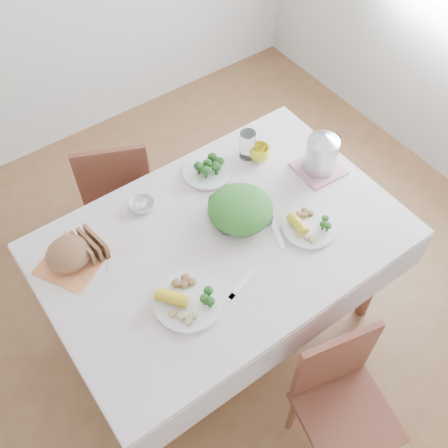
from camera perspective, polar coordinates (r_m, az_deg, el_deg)
floor at (r=2.86m, az=-0.09°, el=-10.48°), size 3.60×3.60×0.00m
dining_table at (r=2.53m, az=-0.10°, el=-6.63°), size 1.40×0.90×0.75m
tablecloth at (r=2.21m, az=-0.12°, el=-1.58°), size 1.50×1.00×0.01m
chair_near at (r=2.25m, az=13.56°, el=-19.12°), size 0.43×0.43×0.80m
chair_far at (r=2.89m, az=-11.59°, el=5.01°), size 0.49×0.49×0.83m
salad_bowl at (r=2.25m, az=1.76°, el=1.13°), size 0.34×0.34×0.06m
dinner_plate_left at (r=2.04m, az=-3.89°, el=-8.37°), size 0.34×0.34×0.02m
dinner_plate_right at (r=2.26m, az=9.21°, el=-0.34°), size 0.31×0.31×0.02m
broccoli_plate at (r=2.44m, az=-1.78°, el=5.68°), size 0.25×0.25×0.02m
napkin at (r=2.22m, az=-16.21°, el=-3.97°), size 0.32×0.32×0.00m
bread_loaf at (r=2.18m, az=-16.53°, el=-3.15°), size 0.23×0.22×0.11m
fruit_bowl at (r=2.32m, az=-8.92°, el=2.05°), size 0.12×0.12×0.04m
yellow_mug at (r=2.49m, az=3.87°, el=7.74°), size 0.11×0.11×0.08m
glass_tumbler at (r=2.48m, az=2.57°, el=8.48°), size 0.10×0.10×0.14m
pink_tray at (r=2.49m, az=10.22°, el=5.97°), size 0.21×0.21×0.02m
electric_kettle at (r=2.41m, az=10.61°, el=7.81°), size 0.19×0.19×0.21m
fork_right at (r=2.24m, az=5.70°, el=-0.77°), size 0.08×0.18×0.00m
knife at (r=2.08m, az=2.07°, el=-6.45°), size 0.18×0.07×0.00m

